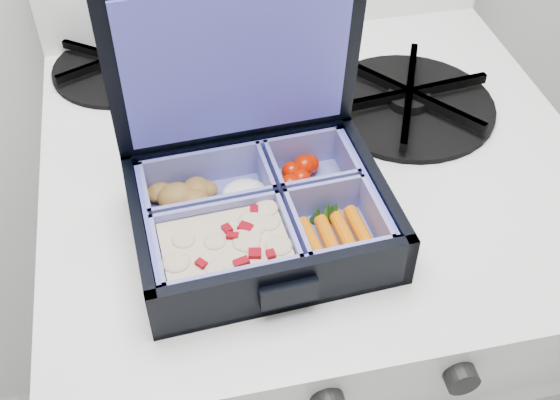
{
  "coord_description": "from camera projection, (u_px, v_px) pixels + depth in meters",
  "views": [
    {
      "loc": [
        0.07,
        1.17,
        1.29
      ],
      "look_at": [
        0.16,
        1.59,
        0.85
      ],
      "focal_mm": 45.0,
      "sensor_mm": 36.0,
      "label": 1
    }
  ],
  "objects": [
    {
      "name": "bento_box",
      "position": [
        261.0,
        217.0,
        0.61
      ],
      "size": [
        0.23,
        0.18,
        0.05
      ],
      "primitive_type": null,
      "rotation": [
        0.0,
        0.0,
        0.06
      ],
      "color": "black",
      "rests_on": "stove"
    },
    {
      "name": "burner_grate_rear",
      "position": [
        119.0,
        63.0,
        0.81
      ],
      "size": [
        0.2,
        0.2,
        0.02
      ],
      "primitive_type": "cylinder",
      "rotation": [
        0.0,
        0.0,
        0.41
      ],
      "color": "black",
      "rests_on": "stove"
    },
    {
      "name": "burner_grate",
      "position": [
        409.0,
        97.0,
        0.76
      ],
      "size": [
        0.21,
        0.21,
        0.03
      ],
      "primitive_type": "cylinder",
      "rotation": [
        0.0,
        0.0,
        0.12
      ],
      "color": "black",
      "rests_on": "stove"
    },
    {
      "name": "fork",
      "position": [
        238.0,
        139.0,
        0.72
      ],
      "size": [
        0.14,
        0.16,
        0.01
      ],
      "primitive_type": null,
      "rotation": [
        0.0,
        0.0,
        -0.68
      ],
      "color": "silver",
      "rests_on": "stove"
    },
    {
      "name": "stove",
      "position": [
        302.0,
        360.0,
        1.01
      ],
      "size": [
        0.55,
        0.55,
        0.82
      ],
      "primitive_type": null,
      "color": "white",
      "rests_on": "floor"
    }
  ]
}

